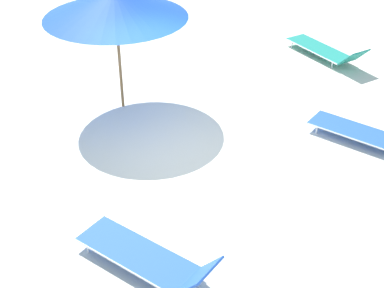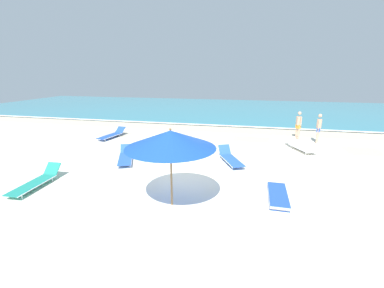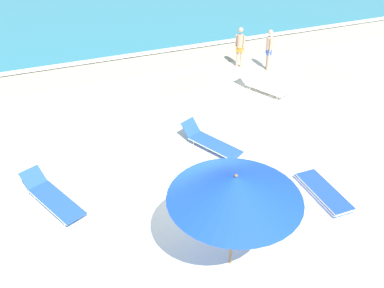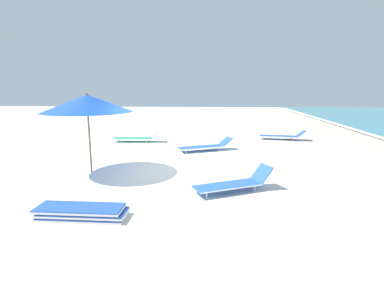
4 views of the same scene
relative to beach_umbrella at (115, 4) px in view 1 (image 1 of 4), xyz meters
name	(u,v)px [view 1 (image 1 of 4)]	position (x,y,z in m)	size (l,w,h in m)	color
ground_plane	(184,158)	(-0.26, 2.21, -2.26)	(60.00, 60.00, 0.16)	silver
beach_umbrella	(115,4)	(0.00, 0.00, 0.00)	(2.77, 2.77, 2.52)	olive
sun_lounger_under_umbrella	(326,50)	(-5.32, 0.19, -1.97)	(0.71, 2.29, 0.58)	#1E8475
sun_lounger_beside_umbrella	(149,258)	(1.50, 4.45, -1.96)	(1.45, 2.18, 0.61)	blue
sun_lounger_near_water_left	(372,135)	(-3.45, 3.60, -1.97)	(1.49, 2.38, 0.52)	blue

